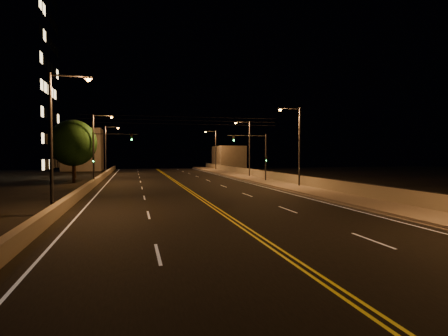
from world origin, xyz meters
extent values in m
plane|color=black|center=(0.00, 0.00, 0.00)|extent=(160.00, 160.00, 0.00)
cube|color=black|center=(0.00, 20.00, 0.01)|extent=(18.00, 120.00, 0.02)
cube|color=gray|center=(10.80, 20.00, 0.15)|extent=(3.60, 120.00, 0.30)
cube|color=gray|center=(8.93, 20.00, 0.07)|extent=(0.14, 120.00, 0.15)
cube|color=gray|center=(12.45, 20.00, 0.80)|extent=(0.30, 120.00, 1.00)
cube|color=gray|center=(-9.76, 20.00, 0.38)|extent=(0.45, 120.00, 0.76)
cube|color=gray|center=(16.50, 73.46, 2.71)|extent=(6.00, 10.00, 5.43)
cube|color=gray|center=(-16.00, 73.25, 4.51)|extent=(8.00, 8.00, 9.02)
cylinder|color=black|center=(12.45, 20.00, 1.33)|extent=(0.06, 120.00, 0.06)
cube|color=silver|center=(-8.60, 20.00, 0.02)|extent=(0.12, 116.00, 0.00)
cube|color=silver|center=(8.60, 20.00, 0.02)|extent=(0.12, 116.00, 0.00)
cube|color=gold|center=(-0.15, 20.00, 0.02)|extent=(0.12, 116.00, 0.00)
cube|color=gold|center=(0.15, 20.00, 0.02)|extent=(0.12, 116.00, 0.00)
cube|color=silver|center=(-4.50, 1.50, 0.02)|extent=(0.12, 3.00, 0.00)
cube|color=silver|center=(-4.50, 10.50, 0.02)|extent=(0.12, 3.00, 0.00)
cube|color=silver|center=(-4.50, 19.50, 0.02)|extent=(0.12, 3.00, 0.00)
cube|color=silver|center=(-4.50, 28.50, 0.02)|extent=(0.12, 3.00, 0.00)
cube|color=silver|center=(-4.50, 37.50, 0.02)|extent=(0.12, 3.00, 0.00)
cube|color=silver|center=(-4.50, 46.50, 0.02)|extent=(0.12, 3.00, 0.00)
cube|color=silver|center=(-4.50, 55.50, 0.02)|extent=(0.12, 3.00, 0.00)
cube|color=silver|center=(-4.50, 64.50, 0.02)|extent=(0.12, 3.00, 0.00)
cube|color=silver|center=(-4.50, 73.50, 0.02)|extent=(0.12, 3.00, 0.00)
cube|color=silver|center=(4.50, 1.50, 0.02)|extent=(0.12, 3.00, 0.00)
cube|color=silver|center=(4.50, 10.50, 0.02)|extent=(0.12, 3.00, 0.00)
cube|color=silver|center=(4.50, 19.50, 0.02)|extent=(0.12, 3.00, 0.00)
cube|color=silver|center=(4.50, 28.50, 0.02)|extent=(0.12, 3.00, 0.00)
cube|color=silver|center=(4.50, 37.50, 0.02)|extent=(0.12, 3.00, 0.00)
cube|color=silver|center=(4.50, 46.50, 0.02)|extent=(0.12, 3.00, 0.00)
cube|color=silver|center=(4.50, 55.50, 0.02)|extent=(0.12, 3.00, 0.00)
cube|color=silver|center=(4.50, 64.50, 0.02)|extent=(0.12, 3.00, 0.00)
cube|color=silver|center=(4.50, 73.50, 0.02)|extent=(0.12, 3.00, 0.00)
cylinder|color=#2D2D33|center=(11.80, 24.41, 4.30)|extent=(0.20, 0.20, 8.60)
cylinder|color=#2D2D33|center=(10.70, 24.41, 8.45)|extent=(2.20, 0.12, 0.12)
cube|color=#2D2D33|center=(9.60, 24.41, 8.38)|extent=(0.50, 0.25, 0.14)
sphere|color=#FF9E2D|center=(9.60, 24.41, 8.28)|extent=(0.28, 0.28, 0.28)
cylinder|color=#2D2D33|center=(11.80, 41.98, 4.30)|extent=(0.20, 0.20, 8.60)
cylinder|color=#2D2D33|center=(10.70, 41.98, 8.45)|extent=(2.20, 0.12, 0.12)
cube|color=#2D2D33|center=(9.60, 41.98, 8.38)|extent=(0.50, 0.25, 0.14)
sphere|color=#FF9E2D|center=(9.60, 41.98, 8.28)|extent=(0.28, 0.28, 0.28)
cylinder|color=#2D2D33|center=(11.80, 66.00, 4.30)|extent=(0.20, 0.20, 8.60)
cylinder|color=#2D2D33|center=(10.70, 66.00, 8.45)|extent=(2.20, 0.12, 0.12)
cube|color=#2D2D33|center=(9.60, 66.00, 8.38)|extent=(0.50, 0.25, 0.14)
sphere|color=#FF9E2D|center=(9.60, 66.00, 8.28)|extent=(0.28, 0.28, 0.28)
cylinder|color=#2D2D33|center=(-10.20, 12.18, 4.30)|extent=(0.20, 0.20, 8.60)
cylinder|color=#2D2D33|center=(-9.10, 12.18, 8.45)|extent=(2.20, 0.12, 0.12)
cube|color=#2D2D33|center=(-8.00, 12.18, 8.38)|extent=(0.50, 0.25, 0.14)
sphere|color=#FF9E2D|center=(-8.00, 12.18, 8.28)|extent=(0.28, 0.28, 0.28)
cylinder|color=#2D2D33|center=(-10.20, 36.88, 4.30)|extent=(0.20, 0.20, 8.60)
cylinder|color=#2D2D33|center=(-9.10, 36.88, 8.45)|extent=(2.20, 0.12, 0.12)
cube|color=#2D2D33|center=(-8.00, 36.88, 8.38)|extent=(0.50, 0.25, 0.14)
sphere|color=#FF9E2D|center=(-8.00, 36.88, 8.28)|extent=(0.28, 0.28, 0.28)
cylinder|color=#2D2D33|center=(-10.20, 57.41, 4.30)|extent=(0.20, 0.20, 8.60)
cylinder|color=#2D2D33|center=(-9.10, 57.41, 8.45)|extent=(2.20, 0.12, 0.12)
cube|color=#2D2D33|center=(-8.00, 57.41, 8.38)|extent=(0.50, 0.25, 0.14)
sphere|color=#FF9E2D|center=(-8.00, 57.41, 8.28)|extent=(0.28, 0.28, 0.28)
cylinder|color=#2D2D33|center=(11.00, 32.63, 3.07)|extent=(0.18, 0.18, 6.15)
cylinder|color=#2D2D33|center=(8.50, 32.63, 5.95)|extent=(5.00, 0.10, 0.10)
cube|color=black|center=(6.75, 32.63, 5.60)|extent=(0.28, 0.18, 0.80)
sphere|color=#19FF4C|center=(6.75, 32.52, 5.35)|extent=(0.14, 0.14, 0.14)
cube|color=black|center=(11.00, 32.48, 3.00)|extent=(0.22, 0.14, 0.55)
cylinder|color=#2D2D33|center=(-9.80, 32.63, 3.07)|extent=(0.18, 0.18, 6.15)
cylinder|color=#2D2D33|center=(-7.30, 32.63, 5.95)|extent=(5.00, 0.10, 0.10)
cube|color=black|center=(-5.55, 32.63, 5.60)|extent=(0.28, 0.18, 0.80)
sphere|color=#19FF4C|center=(-5.55, 32.52, 5.35)|extent=(0.14, 0.14, 0.14)
cube|color=black|center=(-9.80, 32.48, 3.00)|extent=(0.22, 0.14, 0.55)
cylinder|color=black|center=(0.00, 29.50, 7.00)|extent=(22.00, 0.03, 0.03)
cylinder|color=black|center=(0.00, 29.50, 7.40)|extent=(22.00, 0.03, 0.03)
cylinder|color=black|center=(0.00, 29.50, 7.80)|extent=(22.00, 0.03, 0.03)
cylinder|color=black|center=(-12.84, 38.63, 1.40)|extent=(0.36, 0.36, 2.80)
sphere|color=black|center=(-12.84, 38.63, 5.06)|extent=(5.92, 5.92, 5.92)
cylinder|color=black|center=(-13.87, 46.92, 1.44)|extent=(0.36, 0.36, 2.87)
sphere|color=black|center=(-13.87, 46.92, 5.19)|extent=(6.06, 6.06, 6.06)
camera|label=1|loc=(-5.34, -12.33, 3.73)|focal=30.00mm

